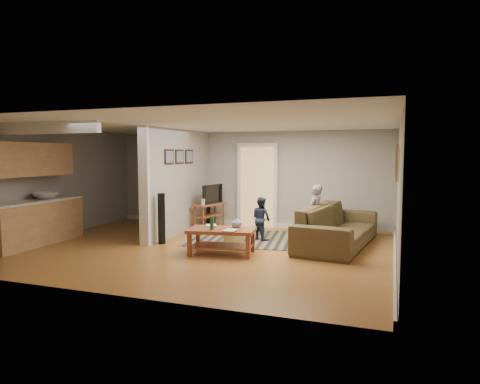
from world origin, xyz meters
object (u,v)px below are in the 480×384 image
object	(u,v)px
tv_console	(210,206)
speaker_right	(208,207)
sofa	(337,246)
toddler	(261,240)
child	(314,243)
speaker_left	(162,219)
toy_basket	(234,236)
coffee_table	(223,234)

from	to	relation	value
tv_console	speaker_right	bearing A→B (deg)	127.89
sofa	toddler	world-z (taller)	toddler
child	toddler	world-z (taller)	child
speaker_left	child	world-z (taller)	speaker_left
speaker_left	sofa	bearing A→B (deg)	32.67
tv_console	toy_basket	world-z (taller)	tv_console
coffee_table	toy_basket	size ratio (longest dim) A/B	3.03
toy_basket	toddler	world-z (taller)	toddler
speaker_right	toddler	world-z (taller)	speaker_right
sofa	coffee_table	bearing A→B (deg)	133.42
sofa	speaker_left	xyz separation A→B (m)	(-3.56, -1.05, 0.54)
sofa	speaker_left	distance (m)	3.75
coffee_table	toy_basket	distance (m)	1.04
speaker_right	toy_basket	world-z (taller)	speaker_right
tv_console	speaker_left	world-z (taller)	speaker_left
tv_console	toddler	bearing A→B (deg)	-18.27
child	toddler	distance (m)	1.18
tv_console	toy_basket	size ratio (longest dim) A/B	2.45
speaker_left	toy_basket	bearing A→B (deg)	38.66
speaker_left	speaker_right	bearing A→B (deg)	107.14
coffee_table	toy_basket	bearing A→B (deg)	98.67
coffee_table	tv_console	distance (m)	2.81
tv_console	child	bearing A→B (deg)	-5.83
child	tv_console	bearing A→B (deg)	-91.59
toy_basket	toddler	xyz separation A→B (m)	(0.45, 0.53, -0.17)
tv_console	speaker_left	bearing A→B (deg)	-85.30
tv_console	toy_basket	bearing A→B (deg)	-39.48
toddler	child	bearing A→B (deg)	-144.47
coffee_table	child	xyz separation A→B (m)	(1.48, 1.60, -0.38)
toddler	tv_console	bearing A→B (deg)	2.86
sofa	toy_basket	size ratio (longest dim) A/B	6.47
coffee_table	speaker_left	bearing A→B (deg)	165.25
sofa	tv_console	world-z (taller)	tv_console
speaker_right	sofa	bearing A→B (deg)	-40.01
sofa	child	bearing A→B (deg)	81.97
toy_basket	child	world-z (taller)	child
sofa	speaker_right	world-z (taller)	speaker_right
coffee_table	toddler	distance (m)	1.60
toy_basket	toddler	size ratio (longest dim) A/B	0.47
coffee_table	tv_console	bearing A→B (deg)	118.97
speaker_right	child	bearing A→B (deg)	-41.16
child	speaker_left	bearing A→B (deg)	-53.70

